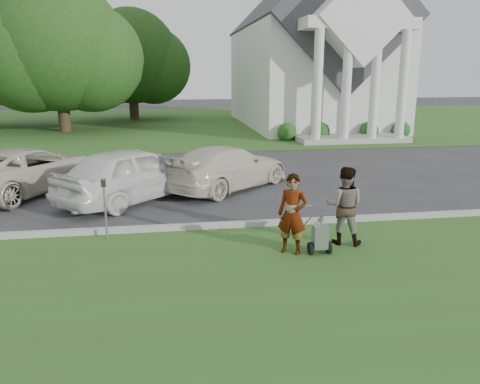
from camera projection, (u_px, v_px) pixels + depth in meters
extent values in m
plane|color=#333335|center=(227.00, 235.00, 11.18)|extent=(120.00, 120.00, 0.00)
cube|color=#33591E|center=(248.00, 291.00, 8.30)|extent=(80.00, 7.00, 0.01)
cube|color=#33591E|center=(184.00, 122.00, 37.03)|extent=(80.00, 30.00, 0.01)
cube|color=#9E9E93|center=(224.00, 225.00, 11.68)|extent=(80.00, 0.18, 0.15)
cube|color=white|center=(306.00, 77.00, 34.63)|extent=(9.00, 16.00, 7.00)
cube|color=#38383D|center=(308.00, 27.00, 33.77)|extent=(9.19, 17.00, 9.19)
cube|color=#9E9E93|center=(350.00, 138.00, 26.65)|extent=(6.20, 2.60, 0.30)
cylinder|color=white|center=(317.00, 88.00, 24.63)|extent=(0.50, 0.50, 6.00)
cylinder|color=white|center=(346.00, 88.00, 24.87)|extent=(0.50, 0.50, 6.00)
cylinder|color=white|center=(375.00, 88.00, 25.11)|extent=(0.50, 0.50, 6.00)
cylinder|color=white|center=(403.00, 88.00, 25.35)|extent=(0.50, 0.50, 6.00)
cube|color=white|center=(359.00, 24.00, 24.94)|extent=(6.20, 2.00, 0.60)
cube|color=white|center=(359.00, 18.00, 24.87)|extent=(5.09, 2.20, 5.09)
sphere|color=#1E4C19|center=(287.00, 132.00, 26.92)|extent=(1.10, 1.10, 1.10)
sphere|color=#1E4C19|center=(320.00, 132.00, 27.21)|extent=(1.10, 1.10, 1.10)
sphere|color=#1E4C19|center=(369.00, 131.00, 27.66)|extent=(1.10, 1.10, 1.10)
sphere|color=#1E4C19|center=(401.00, 130.00, 27.96)|extent=(1.10, 1.10, 1.10)
cylinder|color=#332316|center=(63.00, 107.00, 30.66)|extent=(0.76, 0.76, 3.20)
sphere|color=#1E4615|center=(58.00, 45.00, 29.69)|extent=(8.40, 8.40, 8.40)
sphere|color=#1E4615|center=(90.00, 59.00, 30.47)|extent=(6.89, 6.89, 6.89)
sphere|color=#1E4615|center=(30.00, 55.00, 29.31)|extent=(7.22, 7.22, 7.22)
sphere|color=#1E4615|center=(9.00, 52.00, 32.34)|extent=(7.54, 7.54, 7.54)
cylinder|color=#332316|center=(134.00, 101.00, 38.94)|extent=(0.76, 0.76, 3.00)
sphere|color=#1E4615|center=(131.00, 56.00, 38.05)|extent=(7.60, 7.60, 7.60)
sphere|color=#1E4615|center=(153.00, 66.00, 38.78)|extent=(6.23, 6.23, 6.23)
sphere|color=#1E4615|center=(112.00, 63.00, 37.68)|extent=(6.54, 6.54, 6.54)
cylinder|color=black|center=(310.00, 249.00, 9.95)|extent=(0.07, 0.28, 0.28)
cylinder|color=black|center=(329.00, 247.00, 10.02)|extent=(0.07, 0.28, 0.28)
cylinder|color=#2D2D33|center=(320.00, 248.00, 9.99)|extent=(0.46, 0.04, 0.03)
cube|color=#909398|center=(320.00, 237.00, 9.92)|extent=(0.31, 0.25, 0.51)
cone|color=#909398|center=(321.00, 222.00, 9.84)|extent=(0.16, 0.16, 0.15)
cylinder|color=#2D2D33|center=(321.00, 218.00, 9.82)|extent=(0.04, 0.04, 0.06)
cylinder|color=#909398|center=(308.00, 220.00, 10.27)|extent=(0.03, 0.68, 0.49)
cylinder|color=#909398|center=(320.00, 220.00, 10.31)|extent=(0.03, 0.68, 0.49)
cylinder|color=#909398|center=(310.00, 206.00, 10.56)|extent=(0.30, 0.03, 0.03)
imported|color=#999999|center=(292.00, 215.00, 9.87)|extent=(0.75, 0.68, 1.73)
imported|color=#999999|center=(344.00, 206.00, 10.44)|extent=(1.05, 0.95, 1.77)
cylinder|color=#909398|center=(106.00, 213.00, 10.79)|extent=(0.05, 0.05, 1.26)
cube|color=#2D2D33|center=(103.00, 183.00, 10.61)|extent=(0.11, 0.07, 0.19)
cylinder|color=#909398|center=(103.00, 179.00, 10.59)|extent=(0.09, 0.09, 0.03)
imported|color=beige|center=(28.00, 169.00, 15.16)|extent=(4.68, 5.78, 1.46)
imported|color=white|center=(133.00, 174.00, 14.07)|extent=(4.87, 4.79, 1.66)
imported|color=beige|center=(227.00, 167.00, 15.59)|extent=(5.01, 4.77, 1.43)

